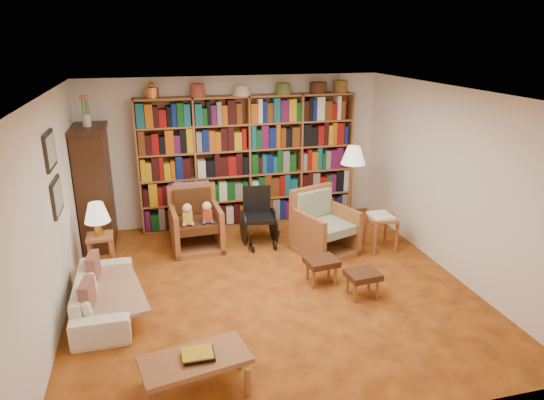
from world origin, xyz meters
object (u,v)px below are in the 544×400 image
object	(u,v)px
wheelchair	(259,218)
footstool_b	(363,276)
armchair_sage	(323,228)
side_table_papers	(382,222)
sofa	(104,294)
armchair_leather	(195,222)
footstool_a	(322,263)
side_table_lamp	(101,246)
coffee_table	(195,361)
floor_lamp	(353,159)

from	to	relation	value
wheelchair	footstool_b	size ratio (longest dim) A/B	2.09
armchair_sage	side_table_papers	size ratio (longest dim) A/B	1.85
sofa	side_table_papers	bearing A→B (deg)	-78.26
armchair_leather	footstool_a	distance (m)	2.19
wheelchair	armchair_leather	bearing A→B (deg)	174.40
side_table_lamp	footstool_a	distance (m)	3.01
coffee_table	footstool_a	bearing A→B (deg)	42.21
footstool_a	armchair_sage	bearing A→B (deg)	69.38
side_table_lamp	armchair_sage	xyz separation A→B (m)	(3.19, -0.04, -0.03)
armchair_sage	coffee_table	bearing A→B (deg)	-129.75
wheelchair	footstool_b	world-z (taller)	wheelchair
sofa	wheelchair	size ratio (longest dim) A/B	1.77
sofa	armchair_sage	size ratio (longest dim) A/B	1.53
side_table_papers	footstool_a	world-z (taller)	side_table_papers
footstool_b	coffee_table	world-z (taller)	coffee_table
side_table_papers	coffee_table	world-z (taller)	side_table_papers
armchair_sage	footstool_b	size ratio (longest dim) A/B	2.42
sofa	side_table_papers	distance (m)	4.07
side_table_lamp	coffee_table	xyz separation A→B (m)	(1.01, -2.67, -0.09)
sofa	footstool_b	bearing A→B (deg)	-98.01
floor_lamp	footstool_b	bearing A→B (deg)	-108.44
wheelchair	footstool_b	xyz separation A→B (m)	(0.89, -1.97, -0.13)
sofa	wheelchair	bearing A→B (deg)	-55.37
wheelchair	side_table_lamp	bearing A→B (deg)	-168.14
armchair_leather	coffee_table	distance (m)	3.27
footstool_b	coffee_table	bearing A→B (deg)	-151.63
sofa	side_table_papers	size ratio (longest dim) A/B	2.82
side_table_lamp	footstool_a	size ratio (longest dim) A/B	1.25
side_table_lamp	armchair_leather	xyz separation A→B (m)	(1.34, 0.58, -0.00)
floor_lamp	footstool_b	world-z (taller)	floor_lamp
side_table_papers	coffee_table	distance (m)	3.93
armchair_leather	side_table_papers	world-z (taller)	armchair_leather
side_table_papers	footstool_b	size ratio (longest dim) A/B	1.31
sofa	side_table_lamp	bearing A→B (deg)	4.98
armchair_leather	footstool_a	world-z (taller)	armchair_leather
coffee_table	sofa	bearing A→B (deg)	119.71
side_table_lamp	side_table_papers	world-z (taller)	side_table_papers
armchair_leather	footstool_b	distance (m)	2.78
side_table_lamp	coffee_table	world-z (taller)	side_table_lamp
armchair_sage	side_table_papers	bearing A→B (deg)	-10.85
sofa	armchair_sage	xyz separation A→B (m)	(3.09, 1.02, 0.14)
sofa	armchair_leather	bearing A→B (deg)	-37.38
side_table_lamp	floor_lamp	bearing A→B (deg)	6.90
wheelchair	armchair_sage	bearing A→B (deg)	-31.21
armchair_sage	footstool_a	bearing A→B (deg)	-110.62
armchair_sage	footstool_b	xyz separation A→B (m)	(0.01, -1.44, -0.09)
footstool_a	side_table_lamp	bearing A→B (deg)	160.13
side_table_lamp	footstool_b	distance (m)	3.53
side_table_papers	footstool_b	xyz separation A→B (m)	(-0.87, -1.27, -0.16)
floor_lamp	side_table_papers	xyz separation A→B (m)	(0.22, -0.68, -0.84)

